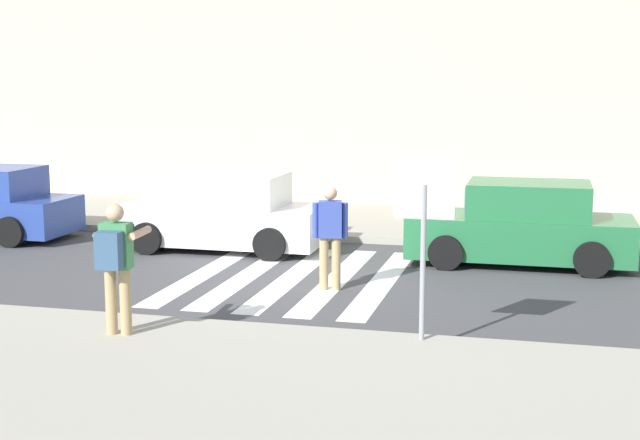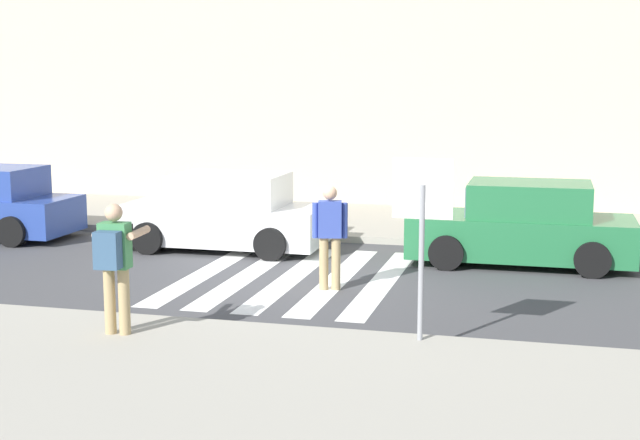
{
  "view_description": "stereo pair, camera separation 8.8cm",
  "coord_description": "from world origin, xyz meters",
  "px_view_note": "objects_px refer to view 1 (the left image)",
  "views": [
    {
      "loc": [
        4.18,
        -14.47,
        3.48
      ],
      "look_at": [
        0.6,
        -0.2,
        1.1
      ],
      "focal_mm": 50.0,
      "sensor_mm": 36.0,
      "label": 1
    },
    {
      "loc": [
        4.27,
        -14.45,
        3.48
      ],
      "look_at": [
        0.6,
        -0.2,
        1.1
      ],
      "focal_mm": 50.0,
      "sensor_mm": 36.0,
      "label": 2
    }
  ],
  "objects_px": {
    "pedestrian_crossing": "(330,232)",
    "parked_car_green": "(522,226)",
    "stop_sign": "(424,209)",
    "photographer_with_backpack": "(116,258)",
    "parked_car_white": "(224,214)"
  },
  "relations": [
    {
      "from": "parked_car_white",
      "to": "parked_car_green",
      "type": "height_order",
      "value": "same"
    },
    {
      "from": "photographer_with_backpack",
      "to": "pedestrian_crossing",
      "type": "xyz_separation_m",
      "value": [
        1.97,
        3.65,
        -0.19
      ]
    },
    {
      "from": "stop_sign",
      "to": "parked_car_green",
      "type": "distance_m",
      "value": 5.95
    },
    {
      "from": "pedestrian_crossing",
      "to": "parked_car_green",
      "type": "xyz_separation_m",
      "value": [
        3.0,
        2.85,
        -0.25
      ]
    },
    {
      "from": "photographer_with_backpack",
      "to": "parked_car_white",
      "type": "height_order",
      "value": "photographer_with_backpack"
    },
    {
      "from": "photographer_with_backpack",
      "to": "parked_car_green",
      "type": "xyz_separation_m",
      "value": [
        4.97,
        6.5,
        -0.44
      ]
    },
    {
      "from": "photographer_with_backpack",
      "to": "parked_car_white",
      "type": "xyz_separation_m",
      "value": [
        -0.91,
        6.5,
        -0.44
      ]
    },
    {
      "from": "parked_car_green",
      "to": "parked_car_white",
      "type": "bearing_deg",
      "value": 180.0
    },
    {
      "from": "pedestrian_crossing",
      "to": "parked_car_green",
      "type": "relative_size",
      "value": 0.42
    },
    {
      "from": "stop_sign",
      "to": "parked_car_white",
      "type": "height_order",
      "value": "stop_sign"
    },
    {
      "from": "parked_car_green",
      "to": "pedestrian_crossing",
      "type": "bearing_deg",
      "value": -136.42
    },
    {
      "from": "stop_sign",
      "to": "pedestrian_crossing",
      "type": "relative_size",
      "value": 1.35
    },
    {
      "from": "stop_sign",
      "to": "parked_car_green",
      "type": "height_order",
      "value": "stop_sign"
    },
    {
      "from": "photographer_with_backpack",
      "to": "parked_car_green",
      "type": "bearing_deg",
      "value": 52.59
    },
    {
      "from": "stop_sign",
      "to": "photographer_with_backpack",
      "type": "distance_m",
      "value": 4.01
    }
  ]
}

